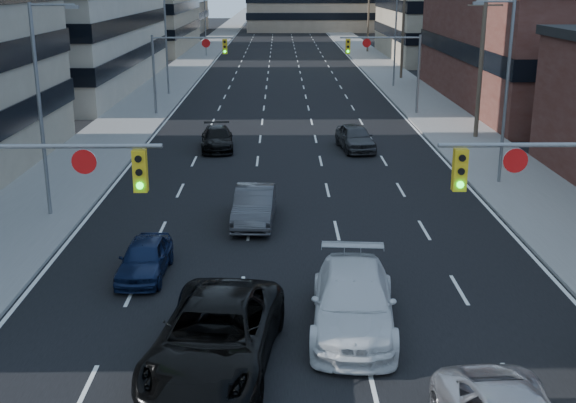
# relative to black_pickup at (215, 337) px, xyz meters

# --- Properties ---
(road_surface) EXTENTS (18.00, 300.00, 0.02)m
(road_surface) POSITION_rel_black_pickup_xyz_m (2.23, 122.91, -0.89)
(road_surface) COLOR black
(road_surface) RESTS_ON ground
(sidewalk_left) EXTENTS (5.00, 300.00, 0.15)m
(sidewalk_left) POSITION_rel_black_pickup_xyz_m (-9.27, 122.91, -0.83)
(sidewalk_left) COLOR slate
(sidewalk_left) RESTS_ON ground
(sidewalk_right) EXTENTS (5.00, 300.00, 0.15)m
(sidewalk_right) POSITION_rel_black_pickup_xyz_m (13.73, 122.91, -0.83)
(sidewalk_right) COLOR slate
(sidewalk_right) RESTS_ON ground
(office_right_far) EXTENTS (22.00, 28.00, 14.00)m
(office_right_far) POSITION_rel_black_pickup_xyz_m (27.23, 80.91, 6.10)
(office_right_far) COLOR gray
(office_right_far) RESTS_ON ground
(bg_block_right) EXTENTS (22.00, 22.00, 12.00)m
(bg_block_right) POSITION_rel_black_pickup_xyz_m (34.23, 122.91, 5.10)
(bg_block_right) COLOR gray
(bg_block_right) RESTS_ON ground
(signal_near_left) EXTENTS (6.59, 0.33, 6.00)m
(signal_near_left) POSITION_rel_black_pickup_xyz_m (-5.23, 0.91, 3.42)
(signal_near_left) COLOR slate
(signal_near_left) RESTS_ON ground
(signal_far_left) EXTENTS (6.09, 0.33, 6.00)m
(signal_far_left) POSITION_rel_black_pickup_xyz_m (-5.46, 37.90, 3.40)
(signal_far_left) COLOR slate
(signal_far_left) RESTS_ON ground
(signal_far_right) EXTENTS (6.09, 0.33, 6.00)m
(signal_far_right) POSITION_rel_black_pickup_xyz_m (9.91, 37.90, 3.40)
(signal_far_right) COLOR slate
(signal_far_right) RESTS_ON ground
(utility_pole_block) EXTENTS (2.20, 0.28, 11.00)m
(utility_pole_block) POSITION_rel_black_pickup_xyz_m (14.43, 28.91, 4.87)
(utility_pole_block) COLOR #4C3D2D
(utility_pole_block) RESTS_ON ground
(utility_pole_midblock) EXTENTS (2.20, 0.28, 11.00)m
(utility_pole_midblock) POSITION_rel_black_pickup_xyz_m (14.43, 58.91, 4.87)
(utility_pole_midblock) COLOR #4C3D2D
(utility_pole_midblock) RESTS_ON ground
(utility_pole_distant) EXTENTS (2.20, 0.28, 11.00)m
(utility_pole_distant) POSITION_rel_black_pickup_xyz_m (14.43, 88.91, 4.87)
(utility_pole_distant) COLOR #4C3D2D
(utility_pole_distant) RESTS_ON ground
(streetlight_left_near) EXTENTS (2.03, 0.22, 9.00)m
(streetlight_left_near) POSITION_rel_black_pickup_xyz_m (-8.11, 12.91, 4.15)
(streetlight_left_near) COLOR slate
(streetlight_left_near) RESTS_ON ground
(streetlight_left_mid) EXTENTS (2.03, 0.22, 9.00)m
(streetlight_left_mid) POSITION_rel_black_pickup_xyz_m (-8.11, 47.91, 4.15)
(streetlight_left_mid) COLOR slate
(streetlight_left_mid) RESTS_ON ground
(streetlight_left_far) EXTENTS (2.03, 0.22, 9.00)m
(streetlight_left_far) POSITION_rel_black_pickup_xyz_m (-8.11, 82.91, 4.15)
(streetlight_left_far) COLOR slate
(streetlight_left_far) RESTS_ON ground
(streetlight_right_near) EXTENTS (2.03, 0.22, 9.00)m
(streetlight_right_near) POSITION_rel_black_pickup_xyz_m (12.57, 17.91, 4.15)
(streetlight_right_near) COLOR slate
(streetlight_right_near) RESTS_ON ground
(streetlight_right_far) EXTENTS (2.03, 0.22, 9.00)m
(streetlight_right_far) POSITION_rel_black_pickup_xyz_m (12.57, 52.91, 4.15)
(streetlight_right_far) COLOR slate
(streetlight_right_far) RESTS_ON ground
(black_pickup) EXTENTS (3.79, 6.83, 1.81)m
(black_pickup) POSITION_rel_black_pickup_xyz_m (0.00, 0.00, 0.00)
(black_pickup) COLOR black
(black_pickup) RESTS_ON ground
(white_van) EXTENTS (2.89, 6.08, 1.71)m
(white_van) POSITION_rel_black_pickup_xyz_m (3.83, 2.22, -0.05)
(white_van) COLOR silver
(white_van) RESTS_ON ground
(sedan_blue) EXTENTS (1.65, 3.89, 1.31)m
(sedan_blue) POSITION_rel_black_pickup_xyz_m (-2.97, 6.27, -0.25)
(sedan_blue) COLOR #0D1937
(sedan_blue) RESTS_ON ground
(sedan_grey_center) EXTENTS (1.83, 4.72, 1.53)m
(sedan_grey_center) POSITION_rel_black_pickup_xyz_m (0.63, 11.96, -0.14)
(sedan_grey_center) COLOR #3A3A3D
(sedan_grey_center) RESTS_ON ground
(sedan_black_far) EXTENTS (2.29, 4.80, 1.35)m
(sedan_black_far) POSITION_rel_black_pickup_xyz_m (-2.10, 26.02, -0.23)
(sedan_black_far) COLOR black
(sedan_black_far) RESTS_ON ground
(sedan_grey_right) EXTENTS (2.41, 4.75, 1.55)m
(sedan_grey_right) POSITION_rel_black_pickup_xyz_m (6.27, 25.77, -0.13)
(sedan_grey_right) COLOR #333436
(sedan_grey_right) RESTS_ON ground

